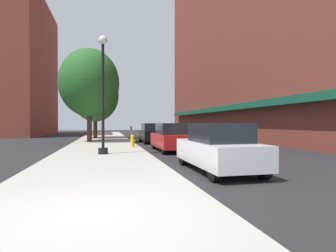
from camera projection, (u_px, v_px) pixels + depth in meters
ground_plane at (152, 143)px, 23.12m from camera, size 90.00×90.00×0.00m
sidewalk_slab at (103, 142)px, 23.21m from camera, size 4.80×50.00×0.12m
building_right_brick at (247, 25)px, 29.31m from camera, size 6.80×40.00×24.44m
building_far_background at (24, 68)px, 38.25m from camera, size 6.80×18.00×18.71m
lamppost at (103, 92)px, 13.65m from camera, size 0.48×0.48×5.90m
fire_hydrant at (133, 141)px, 17.80m from camera, size 0.33×0.26×0.79m
parking_meter_near at (131, 133)px, 20.29m from camera, size 0.14×0.09×1.31m
tree_near at (89, 83)px, 22.83m from camera, size 4.95×4.95×7.78m
tree_mid at (95, 95)px, 28.56m from camera, size 4.83×4.83×7.25m
car_white at (218, 148)px, 9.41m from camera, size 1.80×4.30×1.66m
car_red at (171, 138)px, 16.15m from camera, size 1.80×4.30×1.66m
car_black at (152, 133)px, 23.10m from camera, size 1.80×4.30×1.66m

